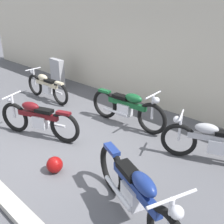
{
  "coord_description": "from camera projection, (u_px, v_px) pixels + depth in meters",
  "views": [
    {
      "loc": [
        4.11,
        -2.6,
        2.85
      ],
      "look_at": [
        0.52,
        1.2,
        0.55
      ],
      "focal_mm": 41.52,
      "sensor_mm": 36.0,
      "label": 1
    }
  ],
  "objects": [
    {
      "name": "ground_plane",
      "position": [
        55.0,
        146.0,
        5.46
      ],
      "size": [
        40.0,
        40.0,
        0.0
      ],
      "primitive_type": "plane",
      "color": "#56565B"
    },
    {
      "name": "building_wall",
      "position": [
        153.0,
        52.0,
        7.09
      ],
      "size": [
        18.0,
        0.3,
        3.01
      ],
      "primitive_type": "cube",
      "color": "beige",
      "rests_on": "ground_plane"
    },
    {
      "name": "stone_marker",
      "position": [
        57.0,
        73.0,
        9.04
      ],
      "size": [
        0.66,
        0.27,
        0.94
      ],
      "primitive_type": "cube",
      "rotation": [
        0.0,
        0.0,
        -0.1
      ],
      "color": "#9E9EA3",
      "rests_on": "ground_plane"
    },
    {
      "name": "helmet",
      "position": [
        55.0,
        165.0,
        4.59
      ],
      "size": [
        0.29,
        0.29,
        0.29
      ],
      "primitive_type": "sphere",
      "color": "maroon",
      "rests_on": "ground_plane"
    },
    {
      "name": "motorcycle_blue",
      "position": [
        136.0,
        194.0,
        3.42
      ],
      "size": [
        2.11,
        1.0,
        1.0
      ],
      "rotation": [
        0.0,
        0.0,
        -0.37
      ],
      "color": "black",
      "rests_on": "ground_plane"
    },
    {
      "name": "motorcycle_silver",
      "position": [
        213.0,
        142.0,
        4.75
      ],
      "size": [
        1.86,
        0.91,
        0.88
      ],
      "rotation": [
        0.0,
        0.0,
        3.53
      ],
      "color": "black",
      "rests_on": "ground_plane"
    },
    {
      "name": "motorcycle_maroon",
      "position": [
        38.0,
        119.0,
        5.66
      ],
      "size": [
        1.93,
        0.91,
        0.91
      ],
      "rotation": [
        0.0,
        0.0,
        3.51
      ],
      "color": "black",
      "rests_on": "ground_plane"
    },
    {
      "name": "motorcycle_cream",
      "position": [
        47.0,
        87.0,
        7.78
      ],
      "size": [
        1.94,
        0.54,
        0.87
      ],
      "rotation": [
        0.0,
        0.0,
        3.18
      ],
      "color": "black",
      "rests_on": "ground_plane"
    },
    {
      "name": "motorcycle_green",
      "position": [
        127.0,
        108.0,
        6.16
      ],
      "size": [
        2.14,
        0.6,
        0.96
      ],
      "rotation": [
        0.0,
        0.0,
        0.07
      ],
      "color": "black",
      "rests_on": "ground_plane"
    }
  ]
}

